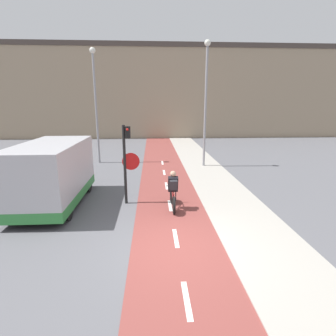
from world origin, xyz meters
name	(u,v)px	position (x,y,z in m)	size (l,w,h in m)	color
ground_plane	(177,248)	(0.00, 0.00, 0.00)	(120.00, 120.00, 0.00)	#5B5B60
bike_lane	(177,247)	(0.00, 0.00, 0.01)	(2.56, 60.00, 0.02)	brown
sidewalk_strip	(265,244)	(2.48, 0.00, 0.03)	(2.40, 60.00, 0.05)	#A8A399
building_row_background	(157,93)	(0.00, 25.56, 5.06)	(60.00, 5.20, 10.10)	gray
traffic_light_pole	(127,156)	(-1.63, 3.43, 1.92)	(0.67, 0.25, 3.09)	black
street_lamp_far	(95,95)	(-4.20, 10.91, 4.35)	(0.36, 0.36, 7.16)	gray
street_lamp_sidewalk	(206,93)	(2.56, 9.47, 4.46)	(0.36, 0.36, 7.37)	gray
cyclist_near	(173,191)	(0.09, 2.75, 0.71)	(0.46, 1.67, 1.47)	black
van	(53,175)	(-4.48, 3.47, 1.19)	(2.09, 4.59, 2.42)	#B7B7BC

